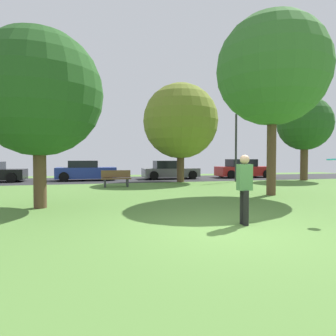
{
  "coord_description": "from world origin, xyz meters",
  "views": [
    {
      "loc": [
        -2.82,
        -5.97,
        1.57
      ],
      "look_at": [
        0.0,
        4.81,
        1.2
      ],
      "focal_mm": 32.05,
      "sensor_mm": 36.0,
      "label": 1
    }
  ],
  "objects_px": {
    "oak_tree_center": "(181,121)",
    "parked_car_blue": "(86,171)",
    "park_bench": "(116,178)",
    "maple_tree_far": "(305,124)",
    "maple_tree_near": "(39,93)",
    "parked_car_grey": "(170,171)",
    "frisbee_disc": "(332,159)",
    "street_lamp_post": "(236,148)",
    "parked_car_red": "(243,169)",
    "person_catcher": "(244,186)",
    "birch_tree_lone": "(272,70)"
  },
  "relations": [
    {
      "from": "oak_tree_center",
      "to": "parked_car_blue",
      "type": "bearing_deg",
      "value": 154.19
    },
    {
      "from": "oak_tree_center",
      "to": "park_bench",
      "type": "xyz_separation_m",
      "value": [
        -4.41,
        -2.39,
        -3.53
      ]
    },
    {
      "from": "maple_tree_far",
      "to": "parked_car_blue",
      "type": "relative_size",
      "value": 1.45
    },
    {
      "from": "parked_car_blue",
      "to": "maple_tree_near",
      "type": "bearing_deg",
      "value": -96.03
    },
    {
      "from": "parked_car_grey",
      "to": "parked_car_blue",
      "type": "bearing_deg",
      "value": -179.56
    },
    {
      "from": "frisbee_disc",
      "to": "street_lamp_post",
      "type": "xyz_separation_m",
      "value": [
        3.58,
        11.98,
        0.71
      ]
    },
    {
      "from": "parked_car_blue",
      "to": "street_lamp_post",
      "type": "bearing_deg",
      "value": -20.72
    },
    {
      "from": "maple_tree_near",
      "to": "park_bench",
      "type": "bearing_deg",
      "value": 65.56
    },
    {
      "from": "maple_tree_near",
      "to": "street_lamp_post",
      "type": "height_order",
      "value": "maple_tree_near"
    },
    {
      "from": "parked_car_blue",
      "to": "parked_car_red",
      "type": "bearing_deg",
      "value": 0.41
    },
    {
      "from": "maple_tree_far",
      "to": "street_lamp_post",
      "type": "xyz_separation_m",
      "value": [
        -5.29,
        0.06,
        -1.75
      ]
    },
    {
      "from": "person_catcher",
      "to": "maple_tree_near",
      "type": "bearing_deg",
      "value": 146.26
    },
    {
      "from": "parked_car_red",
      "to": "parked_car_blue",
      "type": "bearing_deg",
      "value": -179.59
    },
    {
      "from": "birch_tree_lone",
      "to": "street_lamp_post",
      "type": "distance_m",
      "value": 7.88
    },
    {
      "from": "oak_tree_center",
      "to": "person_catcher",
      "type": "relative_size",
      "value": 3.92
    },
    {
      "from": "frisbee_disc",
      "to": "street_lamp_post",
      "type": "bearing_deg",
      "value": 73.39
    },
    {
      "from": "oak_tree_center",
      "to": "parked_car_red",
      "type": "height_order",
      "value": "oak_tree_center"
    },
    {
      "from": "person_catcher",
      "to": "parked_car_grey",
      "type": "relative_size",
      "value": 0.39
    },
    {
      "from": "birch_tree_lone",
      "to": "park_bench",
      "type": "height_order",
      "value": "birch_tree_lone"
    },
    {
      "from": "park_bench",
      "to": "oak_tree_center",
      "type": "bearing_deg",
      "value": -151.57
    },
    {
      "from": "birch_tree_lone",
      "to": "street_lamp_post",
      "type": "relative_size",
      "value": 1.7
    },
    {
      "from": "parked_car_blue",
      "to": "frisbee_disc",
      "type": "bearing_deg",
      "value": -68.58
    },
    {
      "from": "parked_car_blue",
      "to": "parked_car_red",
      "type": "xyz_separation_m",
      "value": [
        12.32,
        0.09,
        0.02
      ]
    },
    {
      "from": "birch_tree_lone",
      "to": "parked_car_grey",
      "type": "relative_size",
      "value": 1.83
    },
    {
      "from": "parked_car_blue",
      "to": "parked_car_red",
      "type": "relative_size",
      "value": 0.92
    },
    {
      "from": "frisbee_disc",
      "to": "parked_car_grey",
      "type": "relative_size",
      "value": 0.07
    },
    {
      "from": "parked_car_red",
      "to": "park_bench",
      "type": "xyz_separation_m",
      "value": [
        -10.65,
        -5.42,
        -0.21
      ]
    },
    {
      "from": "person_catcher",
      "to": "parked_car_blue",
      "type": "bearing_deg",
      "value": 107.0
    },
    {
      "from": "parked_car_red",
      "to": "park_bench",
      "type": "relative_size",
      "value": 2.77
    },
    {
      "from": "oak_tree_center",
      "to": "frisbee_disc",
      "type": "height_order",
      "value": "oak_tree_center"
    },
    {
      "from": "birch_tree_lone",
      "to": "parked_car_red",
      "type": "relative_size",
      "value": 1.72
    },
    {
      "from": "birch_tree_lone",
      "to": "maple_tree_far",
      "type": "bearing_deg",
      "value": 43.67
    },
    {
      "from": "parked_car_grey",
      "to": "street_lamp_post",
      "type": "relative_size",
      "value": 0.93
    },
    {
      "from": "frisbee_disc",
      "to": "parked_car_blue",
      "type": "xyz_separation_m",
      "value": [
        -6.14,
        15.66,
        -0.89
      ]
    },
    {
      "from": "birch_tree_lone",
      "to": "person_catcher",
      "type": "xyz_separation_m",
      "value": [
        -3.95,
        -4.85,
        -4.37
      ]
    },
    {
      "from": "maple_tree_far",
      "to": "birch_tree_lone",
      "type": "height_order",
      "value": "birch_tree_lone"
    },
    {
      "from": "parked_car_grey",
      "to": "parked_car_red",
      "type": "height_order",
      "value": "parked_car_red"
    },
    {
      "from": "oak_tree_center",
      "to": "maple_tree_far",
      "type": "distance_m",
      "value": 8.96
    },
    {
      "from": "parked_car_red",
      "to": "street_lamp_post",
      "type": "height_order",
      "value": "street_lamp_post"
    },
    {
      "from": "parked_car_grey",
      "to": "park_bench",
      "type": "bearing_deg",
      "value": -129.81
    },
    {
      "from": "birch_tree_lone",
      "to": "frisbee_disc",
      "type": "xyz_separation_m",
      "value": [
        -1.59,
        -4.98,
        -3.74
      ]
    },
    {
      "from": "maple_tree_far",
      "to": "park_bench",
      "type": "distance_m",
      "value": 13.89
    },
    {
      "from": "street_lamp_post",
      "to": "frisbee_disc",
      "type": "bearing_deg",
      "value": -106.61
    },
    {
      "from": "maple_tree_near",
      "to": "parked_car_red",
      "type": "bearing_deg",
      "value": 41.09
    },
    {
      "from": "frisbee_disc",
      "to": "maple_tree_far",
      "type": "bearing_deg",
      "value": 53.37
    },
    {
      "from": "maple_tree_far",
      "to": "frisbee_disc",
      "type": "xyz_separation_m",
      "value": [
        -8.87,
        -11.93,
        -2.47
      ]
    },
    {
      "from": "maple_tree_near",
      "to": "parked_car_red",
      "type": "height_order",
      "value": "maple_tree_near"
    },
    {
      "from": "oak_tree_center",
      "to": "person_catcher",
      "type": "distance_m",
      "value": 13.16
    },
    {
      "from": "birch_tree_lone",
      "to": "street_lamp_post",
      "type": "bearing_deg",
      "value": 74.19
    },
    {
      "from": "maple_tree_near",
      "to": "parked_car_grey",
      "type": "relative_size",
      "value": 1.34
    }
  ]
}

